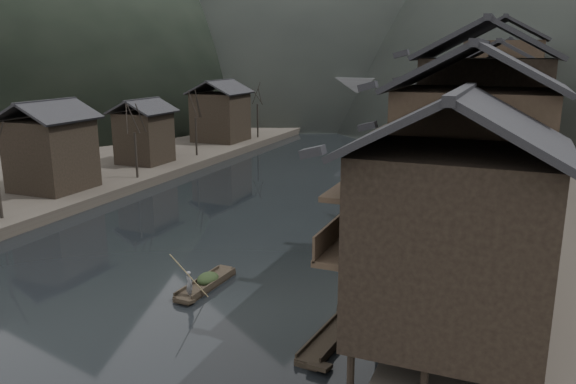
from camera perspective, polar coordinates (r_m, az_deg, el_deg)
The scene contains 12 objects.
water at distance 37.28m, azimuth -10.55°, elevation -7.36°, with size 300.00×300.00×0.00m, color black.
left_bank at distance 88.68m, azimuth -15.68°, elevation 5.18°, with size 40.00×200.00×1.20m, color #2D2823.
stilt_houses at distance 49.20m, azimuth 20.23°, elevation 8.10°, with size 9.00×67.60×16.92m.
left_houses at distance 63.63m, azimuth -16.58°, elevation 6.43°, with size 8.10×53.20×8.73m.
bare_trees at distance 58.30m, azimuth -16.37°, elevation 6.55°, with size 3.71×60.35×7.43m.
moored_sampans at distance 58.48m, azimuth 14.40°, elevation 0.50°, with size 2.97×72.30×0.47m.
midriver_boats at distance 73.64m, azimuth 8.89°, elevation 3.51°, with size 12.92×26.29×0.45m.
stone_bridge at distance 103.11m, azimuth 11.73°, elevation 9.11°, with size 40.00×6.00×9.00m.
hero_sampan at distance 33.73m, azimuth -8.33°, elevation -9.24°, with size 1.39×5.49×0.44m.
cargo_heap at distance 33.70m, azimuth -8.16°, elevation -8.16°, with size 1.20×1.57×0.72m, color black.
boatman at distance 31.80m, azimuth -10.01°, elevation -8.81°, with size 0.57×0.37×1.56m, color #565658.
bamboo_pole at distance 30.81m, azimuth -9.89°, elevation -4.52°, with size 0.06×0.06×4.29m, color #8C7A51.
Camera 1 is at (19.27, -28.95, 13.45)m, focal length 35.00 mm.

